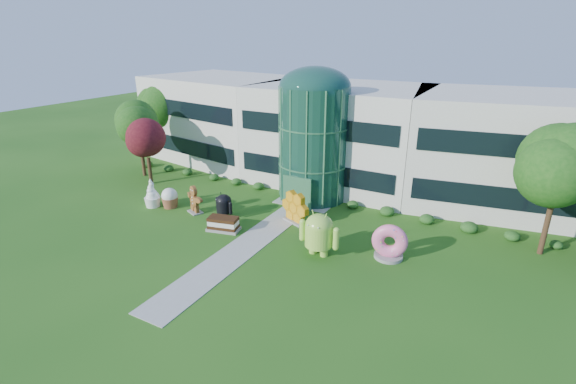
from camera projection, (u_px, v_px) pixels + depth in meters
The scene contains 14 objects.
ground at pixel (235, 254), 28.10m from camera, with size 140.00×140.00×0.00m, color #215114.
building at pixel (340, 133), 41.16m from camera, with size 46.00×15.00×9.30m, color beige, non-canonical shape.
atrium at pixel (314, 144), 36.16m from camera, with size 6.00×6.00×9.80m, color #194738.
walkway at pixel (252, 241), 29.73m from camera, with size 2.40×20.00×0.04m, color #9E9E93.
tree_red at pixel (148, 154), 40.14m from camera, with size 4.00×4.00×6.00m, color #3F0C14, non-canonical shape.
trees_backdrop at pixel (318, 149), 37.23m from camera, with size 52.00×8.00×8.40m, color #184A12, non-canonical shape.
android_green at pixel (319, 231), 27.46m from camera, with size 3.03×2.02×3.43m, color #9ED845, non-canonical shape.
android_black at pixel (224, 204), 33.35m from camera, with size 1.99×1.34×2.27m, color black, non-canonical shape.
donut at pixel (390, 241), 27.21m from camera, with size 2.37×1.14×2.46m, color #E7588D, non-canonical shape.
gingerbread at pixel (194, 199), 34.15m from camera, with size 2.58×0.99×2.38m, color brown, non-canonical shape.
ice_cream_sandwich at pixel (223, 224), 31.26m from camera, with size 2.42×1.21×1.08m, color black, non-canonical shape.
honeycomb at pixel (295, 209), 32.42m from camera, with size 2.93×1.05×2.30m, color orange, non-canonical shape.
froyo at pixel (152, 193), 35.35m from camera, with size 1.45×1.45×2.49m, color white, non-canonical shape.
cupcake at pixel (170, 198), 35.32m from camera, with size 1.44×1.44×1.73m, color white, non-canonical shape.
Camera 1 is at (15.05, -19.96, 13.96)m, focal length 26.00 mm.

